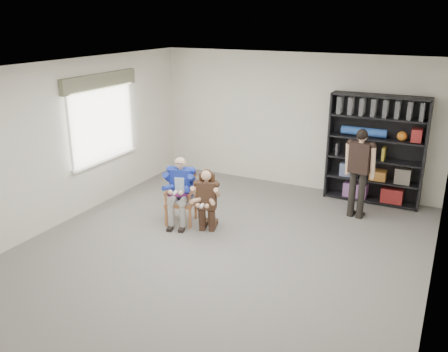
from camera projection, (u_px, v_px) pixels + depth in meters
The scene contains 8 objects.
room_shell at pixel (218, 167), 6.88m from camera, with size 6.00×7.00×2.80m, color silver, non-canonical shape.
floor at pixel (218, 253), 7.33m from camera, with size 6.00×7.00×0.01m, color slate.
window_left at pixel (103, 120), 8.90m from camera, with size 0.16×2.00×1.75m, color white, non-canonical shape.
armchair at pixel (181, 198), 8.28m from camera, with size 0.54×0.52×0.93m, color #AC6D3B, non-canonical shape.
seated_man at pixel (180, 191), 8.23m from camera, with size 0.52×0.72×1.20m, color navy, non-canonical shape.
kneeling_woman at pixel (206, 201), 7.90m from camera, with size 0.46×0.74×1.10m, color #352318, non-canonical shape.
bookshelf at pixel (375, 150), 9.05m from camera, with size 1.80×0.38×2.10m, color black, non-canonical shape.
standing_man at pixel (359, 174), 8.39m from camera, with size 0.51×0.28×1.64m, color black, non-canonical shape.
Camera 1 is at (3.01, -5.82, 3.50)m, focal length 38.00 mm.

